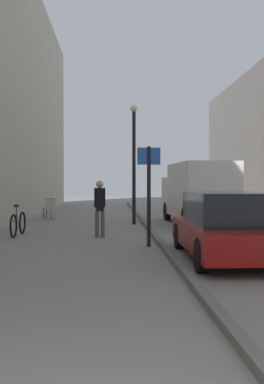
{
  "coord_description": "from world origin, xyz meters",
  "views": [
    {
      "loc": [
        0.29,
        -1.94,
        1.66
      ],
      "look_at": [
        1.05,
        14.07,
        1.31
      ],
      "focal_mm": 39.21,
      "sensor_mm": 36.0,
      "label": 1
    }
  ],
  "objects_px": {
    "delivery_van": "(197,192)",
    "street_sign_post": "(149,187)",
    "pedestrian_main_foreground": "(100,205)",
    "bicycle_leaning": "(18,224)",
    "cafe_chair_by_doorway": "(49,207)",
    "lamp_post": "(134,156)",
    "parked_car": "(226,226)",
    "cafe_chair_near_window": "(50,208)"
  },
  "relations": [
    {
      "from": "lamp_post",
      "to": "cafe_chair_by_doorway",
      "type": "relative_size",
      "value": 5.06
    },
    {
      "from": "delivery_van",
      "to": "pedestrian_main_foreground",
      "type": "bearing_deg",
      "value": -137.58
    },
    {
      "from": "pedestrian_main_foreground",
      "to": "street_sign_post",
      "type": "height_order",
      "value": "street_sign_post"
    },
    {
      "from": "parked_car",
      "to": "street_sign_post",
      "type": "height_order",
      "value": "street_sign_post"
    },
    {
      "from": "pedestrian_main_foreground",
      "to": "cafe_chair_near_window",
      "type": "xyz_separation_m",
      "value": [
        -2.4,
        6.14,
        -0.45
      ]
    },
    {
      "from": "cafe_chair_near_window",
      "to": "cafe_chair_by_doorway",
      "type": "relative_size",
      "value": 1.0
    },
    {
      "from": "bicycle_leaning",
      "to": "cafe_chair_by_doorway",
      "type": "xyz_separation_m",
      "value": [
        0.04,
        6.27,
        0.17
      ]
    },
    {
      "from": "pedestrian_main_foreground",
      "to": "parked_car",
      "type": "distance_m",
      "value": 4.7
    },
    {
      "from": "pedestrian_main_foreground",
      "to": "bicycle_leaning",
      "type": "bearing_deg",
      "value": -21.09
    },
    {
      "from": "pedestrian_main_foreground",
      "to": "lamp_post",
      "type": "bearing_deg",
      "value": -117.79
    },
    {
      "from": "parked_car",
      "to": "street_sign_post",
      "type": "distance_m",
      "value": 2.5
    },
    {
      "from": "parked_car",
      "to": "street_sign_post",
      "type": "xyz_separation_m",
      "value": [
        -1.54,
        1.79,
        0.83
      ]
    },
    {
      "from": "parked_car",
      "to": "cafe_chair_near_window",
      "type": "xyz_separation_m",
      "value": [
        -5.26,
        9.86,
        -0.17
      ]
    },
    {
      "from": "delivery_van",
      "to": "street_sign_post",
      "type": "height_order",
      "value": "street_sign_post"
    },
    {
      "from": "bicycle_leaning",
      "to": "cafe_chair_by_doorway",
      "type": "relative_size",
      "value": 1.88
    },
    {
      "from": "parked_car",
      "to": "bicycle_leaning",
      "type": "xyz_separation_m",
      "value": [
        -5.43,
        4.21,
        -0.33
      ]
    },
    {
      "from": "delivery_van",
      "to": "cafe_chair_near_window",
      "type": "relative_size",
      "value": 5.72
    },
    {
      "from": "cafe_chair_near_window",
      "to": "lamp_post",
      "type": "bearing_deg",
      "value": -29.83
    },
    {
      "from": "delivery_van",
      "to": "cafe_chair_near_window",
      "type": "xyz_separation_m",
      "value": [
        -6.18,
        2.31,
        -0.75
      ]
    },
    {
      "from": "pedestrian_main_foreground",
      "to": "bicycle_leaning",
      "type": "distance_m",
      "value": 2.69
    },
    {
      "from": "cafe_chair_near_window",
      "to": "pedestrian_main_foreground",
      "type": "bearing_deg",
      "value": -67.6
    },
    {
      "from": "pedestrian_main_foreground",
      "to": "cafe_chair_by_doorway",
      "type": "distance_m",
      "value": 7.23
    },
    {
      "from": "pedestrian_main_foreground",
      "to": "cafe_chair_near_window",
      "type": "bearing_deg",
      "value": -78.96
    },
    {
      "from": "bicycle_leaning",
      "to": "cafe_chair_by_doorway",
      "type": "distance_m",
      "value": 6.27
    },
    {
      "from": "bicycle_leaning",
      "to": "cafe_chair_near_window",
      "type": "relative_size",
      "value": 1.88
    },
    {
      "from": "delivery_van",
      "to": "lamp_post",
      "type": "relative_size",
      "value": 1.13
    },
    {
      "from": "cafe_chair_by_doorway",
      "to": "delivery_van",
      "type": "bearing_deg",
      "value": -53.77
    },
    {
      "from": "delivery_van",
      "to": "bicycle_leaning",
      "type": "bearing_deg",
      "value": -155.21
    },
    {
      "from": "pedestrian_main_foreground",
      "to": "parked_car",
      "type": "relative_size",
      "value": 0.41
    },
    {
      "from": "lamp_post",
      "to": "cafe_chair_by_doorway",
      "type": "height_order",
      "value": "lamp_post"
    },
    {
      "from": "pedestrian_main_foreground",
      "to": "street_sign_post",
      "type": "distance_m",
      "value": 2.4
    },
    {
      "from": "lamp_post",
      "to": "cafe_chair_near_window",
      "type": "bearing_deg",
      "value": 149.13
    },
    {
      "from": "bicycle_leaning",
      "to": "street_sign_post",
      "type": "bearing_deg",
      "value": -29.58
    },
    {
      "from": "delivery_van",
      "to": "lamp_post",
      "type": "distance_m",
      "value": 2.91
    },
    {
      "from": "delivery_van",
      "to": "bicycle_leaning",
      "type": "relative_size",
      "value": 3.04
    },
    {
      "from": "pedestrian_main_foreground",
      "to": "parked_car",
      "type": "xyz_separation_m",
      "value": [
        2.86,
        -3.72,
        -0.29
      ]
    },
    {
      "from": "pedestrian_main_foreground",
      "to": "delivery_van",
      "type": "distance_m",
      "value": 5.39
    },
    {
      "from": "cafe_chair_by_doorway",
      "to": "street_sign_post",
      "type": "bearing_deg",
      "value": -94.94
    },
    {
      "from": "cafe_chair_by_doorway",
      "to": "bicycle_leaning",
      "type": "bearing_deg",
      "value": -119.22
    },
    {
      "from": "parked_car",
      "to": "street_sign_post",
      "type": "bearing_deg",
      "value": 131.49
    },
    {
      "from": "delivery_van",
      "to": "cafe_chair_by_doorway",
      "type": "relative_size",
      "value": 5.72
    },
    {
      "from": "pedestrian_main_foreground",
      "to": "lamp_post",
      "type": "xyz_separation_m",
      "value": [
        1.25,
        3.96,
        1.72
      ]
    }
  ]
}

